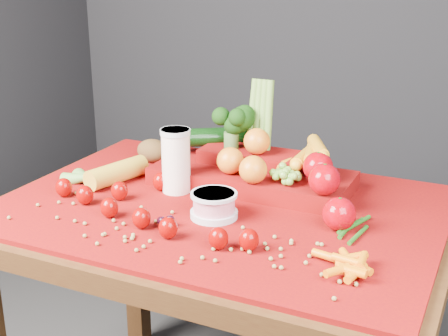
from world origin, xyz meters
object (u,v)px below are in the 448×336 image
at_px(milk_glass, 176,158).
at_px(table, 221,244).
at_px(yogurt_bowl, 214,204).
at_px(produce_mound, 260,165).

bearing_deg(milk_glass, table, -13.11).
relative_size(milk_glass, yogurt_bowl, 1.49).
height_order(table, milk_glass, milk_glass).
bearing_deg(milk_glass, yogurt_bowl, -34.14).
height_order(yogurt_bowl, produce_mound, produce_mound).
bearing_deg(produce_mound, table, -103.88).
xyz_separation_m(milk_glass, produce_mound, (0.18, 0.12, -0.03)).
distance_m(table, produce_mound, 0.23).
height_order(table, produce_mound, produce_mound).
distance_m(table, yogurt_bowl, 0.16).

